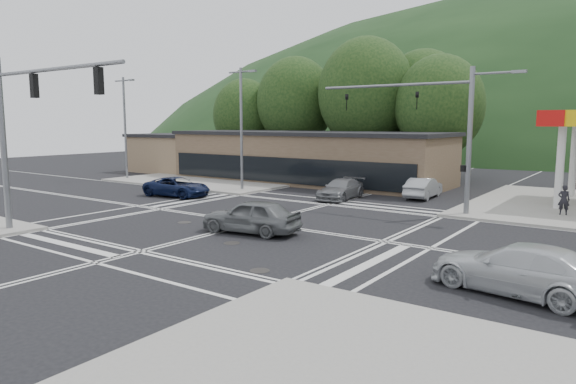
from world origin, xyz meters
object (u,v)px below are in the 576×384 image
Objects in this scene: car_silver_east at (519,269)px; car_queue_b at (412,177)px; pedestrian at (564,200)px; car_grey_center at (251,216)px; car_blue_west at (177,187)px; car_queue_a at (423,188)px; car_northbound at (341,189)px.

car_queue_b is (-12.29, 22.33, 0.09)m from car_silver_east.
pedestrian reaches higher than car_queue_b.
car_grey_center is at bearing 35.86° from pedestrian.
car_queue_b is at bearing -46.19° from pedestrian.
car_grey_center reaches higher than car_blue_west.
car_queue_b reaches higher than car_queue_a.
pedestrian is at bearing 141.61° from car_queue_b.
pedestrian reaches higher than car_blue_west.
car_grey_center is at bearing -89.53° from car_silver_east.
car_northbound is 2.84× the size of pedestrian.
car_silver_east is (11.92, -1.97, -0.03)m from car_grey_center.
car_grey_center is 12.08m from car_silver_east.
car_grey_center is 1.01× the size of car_northbound.
car_grey_center is at bearing 86.09° from car_queue_b.
car_grey_center is 16.95m from pedestrian.
car_queue_a is at bearing -63.66° from car_blue_west.
car_silver_east reaches higher than car_blue_west.
car_queue_b is 13.87m from pedestrian.
car_queue_b reaches higher than car_grey_center.
car_blue_west is 1.14× the size of car_queue_a.
car_grey_center is at bearing -124.31° from car_blue_west.
car_queue_b is 8.82m from car_northbound.
car_blue_west is 23.82m from pedestrian.
pedestrian is at bearing -80.52° from car_blue_west.
car_northbound is at bearing -124.86° from car_silver_east.
car_northbound is (-1.87, 11.67, -0.13)m from car_grey_center.
car_silver_east is 1.15× the size of car_northbound.
car_queue_a is (-9.47, 17.26, -0.07)m from car_silver_east.
car_queue_a is 5.63m from car_northbound.
pedestrian is at bearing -167.40° from car_silver_east.
car_queue_b is at bearing 76.25° from car_northbound.
car_queue_b is at bearing -141.34° from car_silver_east.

